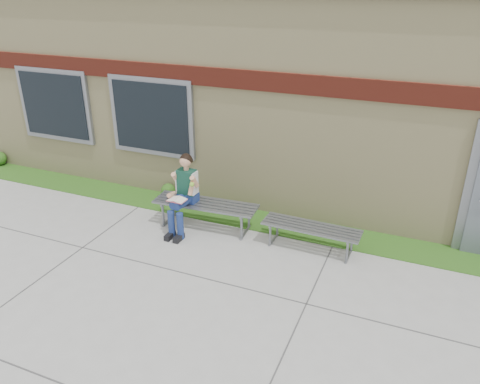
% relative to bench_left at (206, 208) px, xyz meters
% --- Properties ---
extents(ground, '(80.00, 80.00, 0.00)m').
position_rel_bench_left_xyz_m(ground, '(1.35, -2.00, -0.39)').
color(ground, '#9E9E99').
rests_on(ground, ground).
extents(grass_strip, '(16.00, 0.80, 0.02)m').
position_rel_bench_left_xyz_m(grass_strip, '(1.35, 0.60, -0.38)').
color(grass_strip, '#2D5215').
rests_on(grass_strip, ground).
extents(school_building, '(16.20, 6.22, 4.20)m').
position_rel_bench_left_xyz_m(school_building, '(1.35, 3.99, 1.71)').
color(school_building, beige).
rests_on(school_building, ground).
extents(bench_left, '(1.97, 0.66, 0.50)m').
position_rel_bench_left_xyz_m(bench_left, '(0.00, 0.00, 0.00)').
color(bench_left, slate).
rests_on(bench_left, ground).
extents(bench_right, '(1.69, 0.51, 0.43)m').
position_rel_bench_left_xyz_m(bench_right, '(2.00, 0.00, -0.05)').
color(bench_right, slate).
rests_on(bench_right, ground).
extents(girl, '(0.50, 0.84, 1.44)m').
position_rel_bench_left_xyz_m(girl, '(-0.32, -0.22, 0.37)').
color(girl, navy).
rests_on(girl, ground).
extents(shrub_mid, '(0.29, 0.29, 0.29)m').
position_rel_bench_left_xyz_m(shrub_mid, '(-1.32, 0.85, -0.22)').
color(shrub_mid, '#2D5215').
rests_on(shrub_mid, grass_strip).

